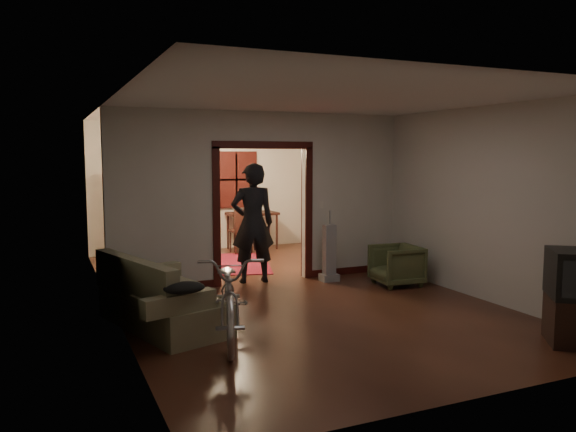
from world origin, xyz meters
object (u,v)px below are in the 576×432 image
armchair (396,265)px  person (253,223)px  bicycle (230,295)px  desk (252,231)px  locker (157,212)px  sofa (163,292)px

armchair → person: (-2.05, 1.14, 0.66)m
armchair → person: person is taller
bicycle → person: (1.24, 2.64, 0.47)m
bicycle → desk: size_ratio=1.78×
person → desk: person is taller
armchair → locker: size_ratio=0.39×
bicycle → locker: (0.26, 5.79, 0.41)m
armchair → locker: bearing=-140.0°
sofa → armchair: size_ratio=2.63×
person → locker: bearing=-64.7°
sofa → locker: size_ratio=1.02×
sofa → person: (1.84, 1.86, 0.55)m
sofa → bicycle: bicycle is taller
bicycle → armchair: bicycle is taller
person → desk: size_ratio=1.79×
sofa → armchair: sofa is taller
bicycle → armchair: size_ratio=2.72×
sofa → person: person is taller
sofa → bicycle: (0.60, -0.79, 0.08)m
sofa → bicycle: bearing=-69.4°
armchair → desk: 4.37m
person → sofa: bearing=53.3°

